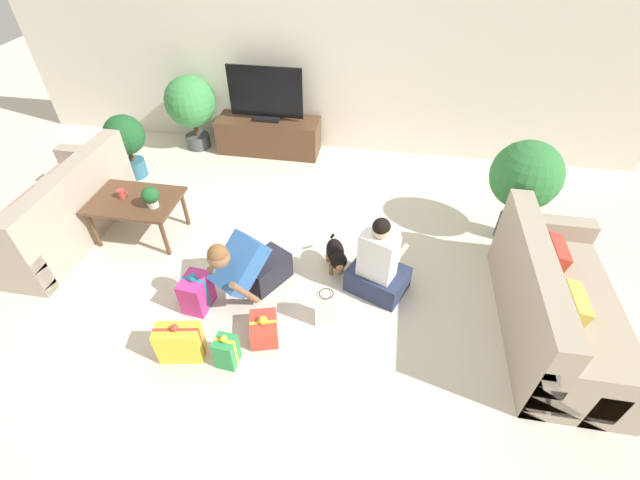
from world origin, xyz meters
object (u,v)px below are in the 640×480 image
(potted_plant_corner_left, at_px, (126,139))
(gift_box_a, at_px, (180,343))
(potted_plant_back_left, at_px, (191,104))
(gift_box_c, at_px, (227,351))
(sofa_left, at_px, (60,212))
(potted_plant_corner_right, at_px, (525,178))
(tv_console, at_px, (269,136))
(coffee_table, at_px, (136,204))
(tv, at_px, (266,97))
(gift_bag_a, at_px, (326,309))
(tabletop_plant, at_px, (150,196))
(gift_box_d, at_px, (197,292))
(mug, at_px, (122,194))
(sofa_right, at_px, (554,306))
(person_kneeling, at_px, (249,266))
(gift_box_b, at_px, (264,329))
(person_sitting, at_px, (378,267))
(dog, at_px, (336,254))

(potted_plant_corner_left, height_order, gift_box_a, potted_plant_corner_left)
(potted_plant_back_left, bearing_deg, gift_box_c, -64.67)
(sofa_left, relative_size, potted_plant_corner_right, 1.58)
(sofa_left, height_order, tv_console, sofa_left)
(coffee_table, relative_size, tv, 0.91)
(coffee_table, height_order, gift_bag_a, coffee_table)
(sofa_left, height_order, tabletop_plant, sofa_left)
(gift_box_d, bearing_deg, mug, 141.41)
(sofa_right, height_order, tv, tv)
(sofa_left, relative_size, gift_box_c, 5.21)
(tv_console, xyz_separation_m, person_kneeling, (0.52, -2.64, 0.10))
(coffee_table, bearing_deg, person_kneeling, -23.93)
(sofa_left, xyz_separation_m, person_kneeling, (2.23, -0.49, 0.04))
(tabletop_plant, bearing_deg, gift_box_b, -36.01)
(sofa_left, height_order, gift_box_c, sofa_left)
(tv, distance_m, potted_plant_back_left, 1.06)
(mug, distance_m, tabletop_plant, 0.41)
(person_sitting, xyz_separation_m, tabletop_plant, (-2.30, 0.31, 0.29))
(gift_bag_a, relative_size, tabletop_plant, 1.69)
(tv, relative_size, gift_box_a, 2.49)
(gift_box_d, bearing_deg, tv, 91.67)
(tabletop_plant, bearing_deg, coffee_table, 162.91)
(sofa_right, bearing_deg, mug, 81.55)
(person_sitting, bearing_deg, dog, -0.52)
(gift_box_c, distance_m, tabletop_plant, 1.82)
(person_kneeling, relative_size, gift_box_c, 2.40)
(sofa_left, relative_size, potted_plant_corner_left, 2.15)
(tv_console, distance_m, gift_box_d, 2.88)
(potted_plant_corner_right, bearing_deg, person_sitting, -142.47)
(sofa_left, bearing_deg, gift_box_a, 55.99)
(dog, bearing_deg, sofa_left, 161.10)
(gift_box_a, bearing_deg, potted_plant_corner_left, 124.54)
(sofa_right, xyz_separation_m, potted_plant_back_left, (-4.20, 2.57, 0.34))
(sofa_right, xyz_separation_m, mug, (-4.17, 0.62, 0.22))
(sofa_right, distance_m, gift_box_b, 2.45)
(coffee_table, relative_size, person_sitting, 1.03)
(tv, distance_m, potted_plant_corner_right, 3.31)
(coffee_table, relative_size, potted_plant_corner_right, 0.80)
(sofa_right, relative_size, gift_box_b, 4.97)
(tv_console, height_order, potted_plant_back_left, potted_plant_back_left)
(potted_plant_back_left, bearing_deg, gift_box_a, -70.33)
(tv_console, bearing_deg, potted_plant_corner_right, -24.73)
(tv, relative_size, gift_box_c, 2.90)
(gift_box_a, bearing_deg, mug, 129.74)
(dog, height_order, mug, mug)
(gift_box_b, relative_size, gift_bag_a, 0.95)
(sofa_left, bearing_deg, sofa_right, 84.49)
(gift_box_b, bearing_deg, gift_box_a, -153.54)
(potted_plant_corner_right, bearing_deg, dog, -154.20)
(sofa_right, distance_m, gift_box_a, 3.10)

